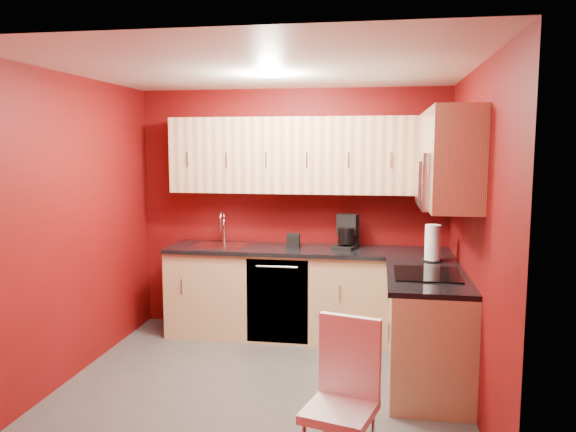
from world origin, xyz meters
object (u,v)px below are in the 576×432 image
(napkin_holder, at_px, (293,241))
(dining_chair, at_px, (340,403))
(microwave, at_px, (445,180))
(coffee_maker, at_px, (345,232))
(sink, at_px, (220,242))
(paper_towel, at_px, (433,243))

(napkin_holder, bearing_deg, dining_chair, -75.16)
(microwave, height_order, coffee_maker, microwave)
(coffee_maker, xyz_separation_m, napkin_holder, (-0.52, -0.01, -0.10))
(microwave, bearing_deg, napkin_holder, 142.54)
(microwave, relative_size, sink, 1.46)
(coffee_maker, distance_m, dining_chair, 2.51)
(coffee_maker, distance_m, napkin_holder, 0.53)
(coffee_maker, bearing_deg, paper_towel, -15.08)
(coffee_maker, xyz_separation_m, dining_chair, (0.13, -2.43, -0.61))
(napkin_holder, bearing_deg, paper_towel, -19.55)
(coffee_maker, relative_size, napkin_holder, 2.45)
(microwave, xyz_separation_m, coffee_maker, (-0.82, 1.03, -0.58))
(microwave, height_order, paper_towel, microwave)
(sink, relative_size, napkin_holder, 3.80)
(microwave, height_order, sink, microwave)
(sink, xyz_separation_m, paper_towel, (2.07, -0.45, 0.13))
(napkin_holder, distance_m, dining_chair, 2.56)
(sink, bearing_deg, microwave, -25.60)
(sink, distance_m, dining_chair, 2.82)
(coffee_maker, bearing_deg, napkin_holder, -163.43)
(microwave, relative_size, dining_chair, 0.82)
(microwave, relative_size, paper_towel, 2.36)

